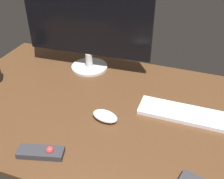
{
  "coord_description": "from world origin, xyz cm",
  "views": [
    {
      "loc": [
        31.49,
        -81.57,
        70.58
      ],
      "look_at": [
        0.48,
        4.44,
        8.0
      ],
      "focal_mm": 42.99,
      "sensor_mm": 36.0,
      "label": 1
    }
  ],
  "objects_px": {
    "computer_mouse": "(105,116)",
    "media_remote": "(42,152)",
    "monitor": "(87,22)",
    "keyboard": "(185,114)"
  },
  "relations": [
    {
      "from": "media_remote",
      "to": "computer_mouse",
      "type": "bearing_deg",
      "value": 45.48
    },
    {
      "from": "keyboard",
      "to": "media_remote",
      "type": "relative_size",
      "value": 2.27
    },
    {
      "from": "keyboard",
      "to": "media_remote",
      "type": "height_order",
      "value": "media_remote"
    },
    {
      "from": "monitor",
      "to": "keyboard",
      "type": "xyz_separation_m",
      "value": [
        0.51,
        -0.22,
        -0.24
      ]
    },
    {
      "from": "monitor",
      "to": "keyboard",
      "type": "distance_m",
      "value": 0.61
    },
    {
      "from": "computer_mouse",
      "to": "media_remote",
      "type": "relative_size",
      "value": 0.65
    },
    {
      "from": "keyboard",
      "to": "computer_mouse",
      "type": "relative_size",
      "value": 3.48
    },
    {
      "from": "media_remote",
      "to": "monitor",
      "type": "bearing_deg",
      "value": 83.23
    },
    {
      "from": "computer_mouse",
      "to": "monitor",
      "type": "bearing_deg",
      "value": 134.21
    },
    {
      "from": "keyboard",
      "to": "computer_mouse",
      "type": "distance_m",
      "value": 0.32
    }
  ]
}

